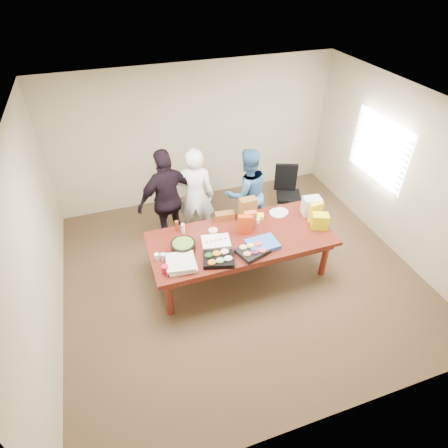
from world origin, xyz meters
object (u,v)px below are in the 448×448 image
object	(u,v)px
salad_bowl	(183,246)
conference_table	(241,256)
person_right	(247,193)
person_center	(196,196)
sheet_cake	(216,242)
office_chair	(289,194)

from	to	relation	value
salad_bowl	conference_table	bearing A→B (deg)	-1.36
person_right	salad_bowl	distance (m)	1.70
conference_table	person_center	xyz separation A→B (m)	(-0.40, 1.14, 0.50)
conference_table	salad_bowl	bearing A→B (deg)	178.64
person_center	sheet_cake	xyz separation A→B (m)	(-0.01, -1.17, -0.09)
office_chair	person_right	xyz separation A→B (m)	(-0.94, -0.18, 0.33)
conference_table	person_center	size ratio (longest dim) A/B	1.59
person_center	sheet_cake	bearing A→B (deg)	109.09
office_chair	salad_bowl	world-z (taller)	office_chair
person_center	person_right	distance (m)	0.90
person_right	person_center	bearing A→B (deg)	-11.15
sheet_cake	person_center	bearing A→B (deg)	99.19
office_chair	person_right	world-z (taller)	person_right
person_center	person_right	size ratio (longest dim) A/B	1.06
conference_table	office_chair	xyz separation A→B (m)	(1.43, 1.19, 0.12)
office_chair	sheet_cake	size ratio (longest dim) A/B	2.41
person_right	sheet_cake	size ratio (longest dim) A/B	4.02
person_right	office_chair	bearing A→B (deg)	-171.44
conference_table	office_chair	world-z (taller)	office_chair
person_center	sheet_cake	distance (m)	1.18
person_center	conference_table	bearing A→B (deg)	128.94
office_chair	salad_bowl	size ratio (longest dim) A/B	2.74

